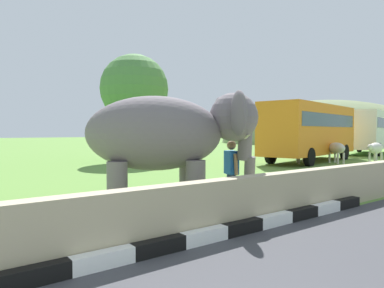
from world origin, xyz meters
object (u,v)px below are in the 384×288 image
person_handler (231,170)px  cow_mid (301,149)px  elephant (171,135)px  cow_far (336,149)px  bus_orange (310,128)px  cow_near (375,149)px  bus_white (368,129)px

person_handler → cow_mid: 13.16m
elephant → person_handler: 1.84m
elephant → cow_far: (14.81, 4.63, -0.94)m
bus_orange → cow_near: bearing=-60.6°
cow_far → bus_white: bearing=17.2°
cow_near → cow_far: 2.21m
cow_near → cow_far: bearing=136.9°
cow_near → cow_mid: 4.26m
bus_orange → bus_white: bearing=8.4°
cow_near → cow_mid: (-3.26, 2.74, 0.00)m
person_handler → cow_mid: size_ratio=0.98×
person_handler → elephant: bearing=167.3°
elephant → person_handler: size_ratio=2.42×
elephant → bus_white: (25.02, 7.79, 0.27)m
cow_near → bus_orange: bearing=119.4°
elephant → bus_orange: (14.65, 6.27, 0.27)m
cow_near → bus_white: bearing=28.5°
elephant → bus_orange: bearing=23.2°
elephant → cow_near: 16.75m
bus_white → cow_near: bus_white is taller
person_handler → bus_white: size_ratio=0.19×
cow_near → elephant: bearing=-169.2°
bus_orange → bus_white: (10.37, 1.52, -0.00)m
elephant → cow_far: elephant is taller
cow_far → person_handler: bearing=-159.4°
elephant → cow_mid: elephant is taller
cow_mid → bus_orange: bearing=15.5°
person_handler → bus_white: 24.85m
person_handler → cow_near: 15.25m
elephant → person_handler: bearing=-12.7°
elephant → person_handler: (1.57, -0.35, -0.88)m
cow_far → bus_orange: bearing=95.7°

